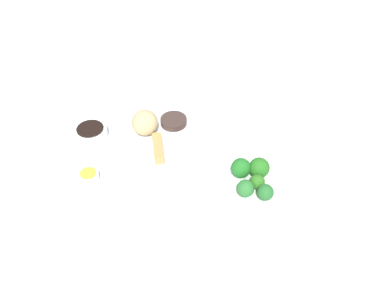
# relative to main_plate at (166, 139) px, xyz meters

# --- Properties ---
(tabletop) EXTENTS (2.20, 2.20, 0.02)m
(tabletop) POSITION_rel_main_plate_xyz_m (-0.02, 0.02, -0.02)
(tabletop) COLOR white
(tabletop) RESTS_ON ground
(main_plate) EXTENTS (0.25, 0.25, 0.02)m
(main_plate) POSITION_rel_main_plate_xyz_m (0.00, 0.00, 0.00)
(main_plate) COLOR white
(main_plate) RESTS_ON tabletop
(rice_scoop) EXTENTS (0.08, 0.08, 0.08)m
(rice_scoop) POSITION_rel_main_plate_xyz_m (0.06, -0.02, 0.05)
(rice_scoop) COLOR tan
(rice_scoop) RESTS_ON main_plate
(spring_roll) EXTENTS (0.05, 0.11, 0.03)m
(spring_roll) POSITION_rel_main_plate_xyz_m (0.02, 0.06, 0.02)
(spring_roll) COLOR tan
(spring_roll) RESTS_ON main_plate
(crab_rangoon_wonton) EXTENTS (0.09, 0.09, 0.01)m
(crab_rangoon_wonton) POSITION_rel_main_plate_xyz_m (-0.06, 0.02, 0.01)
(crab_rangoon_wonton) COLOR beige
(crab_rangoon_wonton) RESTS_ON main_plate
(stir_fry_heap) EXTENTS (0.08, 0.08, 0.02)m
(stir_fry_heap) POSITION_rel_main_plate_xyz_m (-0.02, -0.06, 0.02)
(stir_fry_heap) COLOR #3D2D27
(stir_fry_heap) RESTS_ON main_plate
(broccoli_plate) EXTENTS (0.24, 0.24, 0.01)m
(broccoli_plate) POSITION_rel_main_plate_xyz_m (-0.25, 0.17, -0.00)
(broccoli_plate) COLOR white
(broccoli_plate) RESTS_ON tabletop
(broccoli_floret_0) EXTENTS (0.06, 0.06, 0.06)m
(broccoli_floret_0) POSITION_rel_main_plate_xyz_m (-0.26, 0.14, 0.03)
(broccoli_floret_0) COLOR #276E1F
(broccoli_floret_0) RESTS_ON broccoli_plate
(broccoli_floret_1) EXTENTS (0.04, 0.04, 0.04)m
(broccoli_floret_1) POSITION_rel_main_plate_xyz_m (-0.27, 0.22, 0.03)
(broccoli_floret_1) COLOR #26672A
(broccoli_floret_1) RESTS_ON broccoli_plate
(broccoli_floret_2) EXTENTS (0.05, 0.05, 0.05)m
(broccoli_floret_2) POSITION_rel_main_plate_xyz_m (-0.22, 0.21, 0.03)
(broccoli_floret_2) COLOR #2D712F
(broccoli_floret_2) RESTS_ON broccoli_plate
(broccoli_floret_3) EXTENTS (0.05, 0.05, 0.05)m
(broccoli_floret_3) POSITION_rel_main_plate_xyz_m (-0.21, 0.14, 0.03)
(broccoli_floret_3) COLOR #206F24
(broccoli_floret_3) RESTS_ON broccoli_plate
(broccoli_floret_5) EXTENTS (0.04, 0.04, 0.04)m
(broccoli_floret_5) POSITION_rel_main_plate_xyz_m (-0.26, 0.18, 0.03)
(broccoli_floret_5) COLOR #2E6E1E
(broccoli_floret_5) RESTS_ON broccoli_plate
(soy_sauce_bowl) EXTENTS (0.10, 0.10, 0.03)m
(soy_sauce_bowl) POSITION_rel_main_plate_xyz_m (0.23, -0.00, 0.01)
(soy_sauce_bowl) COLOR white
(soy_sauce_bowl) RESTS_ON tabletop
(soy_sauce_bowl_liquid) EXTENTS (0.08, 0.08, 0.00)m
(soy_sauce_bowl_liquid) POSITION_rel_main_plate_xyz_m (0.23, -0.00, 0.03)
(soy_sauce_bowl_liquid) COLOR black
(soy_sauce_bowl_liquid) RESTS_ON soy_sauce_bowl
(sauce_ramekin_hot_mustard) EXTENTS (0.05, 0.05, 0.02)m
(sauce_ramekin_hot_mustard) POSITION_rel_main_plate_xyz_m (0.19, 0.17, 0.00)
(sauce_ramekin_hot_mustard) COLOR white
(sauce_ramekin_hot_mustard) RESTS_ON tabletop
(sauce_ramekin_hot_mustard_liquid) EXTENTS (0.04, 0.04, 0.00)m
(sauce_ramekin_hot_mustard_liquid) POSITION_rel_main_plate_xyz_m (0.19, 0.17, 0.02)
(sauce_ramekin_hot_mustard_liquid) COLOR gold
(sauce_ramekin_hot_mustard_liquid) RESTS_ON sauce_ramekin_hot_mustard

